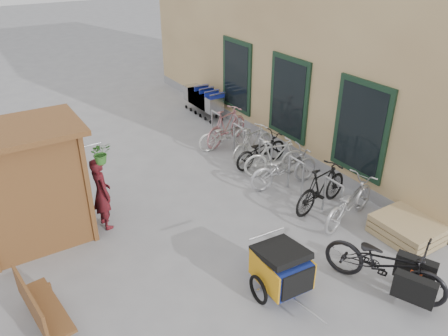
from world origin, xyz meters
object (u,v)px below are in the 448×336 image
pallet_stack (407,229)px  bike_2 (284,168)px  child_trailer (282,267)px  cargo_bike (387,264)px  bike_1 (321,187)px  bike_7 (227,126)px  bike_5 (253,143)px  person_kiosk (102,193)px  bike_0 (349,202)px  bike_6 (225,135)px  kiosk (23,171)px  bench (41,308)px  bike_3 (275,157)px  shopping_carts (203,98)px  bike_4 (261,150)px

pallet_stack → bike_2: 3.08m
child_trailer → cargo_bike: cargo_bike is taller
pallet_stack → bike_1: bearing=111.2°
child_trailer → bike_7: bike_7 is taller
bike_7 → child_trailer: bearing=136.4°
bike_5 → person_kiosk: bearing=87.6°
bike_0 → bike_6: bearing=-11.4°
pallet_stack → bike_2: (-0.75, 2.98, 0.27)m
kiosk → bench: size_ratio=1.74×
bike_5 → bike_0: bearing=166.0°
bike_3 → bike_6: (-0.21, 2.00, -0.06)m
kiosk → bike_5: bearing=6.7°
cargo_bike → person_kiosk: size_ratio=1.39×
bike_2 → bike_5: 1.58m
bench → person_kiosk: 2.80m
shopping_carts → bike_0: 7.18m
bike_0 → person_kiosk: bearing=45.2°
bike_0 → bike_5: (-0.01, 3.47, 0.00)m
person_kiosk → bike_3: person_kiosk is taller
cargo_bike → bike_2: cargo_bike is taller
cargo_bike → bike_7: 6.62m
bike_5 → shopping_carts: bearing=-22.7°
child_trailer → bike_0: (2.53, 0.91, -0.05)m
bike_0 → kiosk: bearing=49.3°
bench → person_kiosk: bearing=45.4°
cargo_bike → bike_2: 3.78m
bike_1 → bike_6: size_ratio=1.06×
pallet_stack → bike_6: bike_6 is taller
bike_5 → bike_6: bearing=-0.1°
shopping_carts → bike_6: (-0.81, -2.70, -0.16)m
bike_3 → bike_5: bike_3 is taller
pallet_stack → bike_7: size_ratio=0.67×
shopping_carts → bike_0: shopping_carts is taller
child_trailer → cargo_bike: 1.77m
bike_1 → bike_6: bearing=-8.7°
pallet_stack → shopping_carts: 8.23m
bench → cargo_bike: (5.12, -2.15, 0.09)m
bench → shopping_carts: (6.67, 6.79, 0.14)m
person_kiosk → bike_5: person_kiosk is taller
kiosk → bike_7: (5.70, 1.96, -1.02)m
child_trailer → bike_1: 2.89m
bike_5 → bike_1: bearing=163.4°
kiosk → bike_6: size_ratio=1.54×
bike_0 → bike_7: size_ratio=1.02×
bike_7 → bench: bearing=106.1°
bike_1 → bike_7: size_ratio=0.97×
bench → bike_1: bike_1 is taller
bike_4 → bike_7: bike_7 is taller
pallet_stack → bike_0: bike_0 is taller
bike_5 → bike_6: (-0.24, 0.98, -0.05)m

